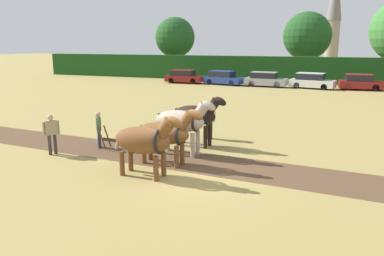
{
  "coord_description": "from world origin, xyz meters",
  "views": [
    {
      "loc": [
        4.79,
        -11.66,
        4.6
      ],
      "look_at": [
        -0.64,
        2.67,
        1.1
      ],
      "focal_mm": 35.0,
      "sensor_mm": 36.0,
      "label": 1
    }
  ],
  "objects_px": {
    "draft_horse_lead_right": "(165,133)",
    "plow": "(120,144)",
    "parked_car_far_left": "(184,77)",
    "tree_left": "(307,36)",
    "draft_horse_trail_left": "(182,121)",
    "draft_horse_trail_right": "(196,116)",
    "tree_far_left": "(175,37)",
    "parked_car_center": "(312,81)",
    "parked_car_center_left": "(265,80)",
    "parked_car_center_right": "(360,82)",
    "farmer_beside_team": "(209,119)",
    "parked_car_left": "(223,78)",
    "farmer_at_plow": "(99,127)",
    "church_spire": "(334,13)",
    "draft_horse_lead_left": "(145,140)",
    "farmer_onlooker_left": "(51,131)"
  },
  "relations": [
    {
      "from": "tree_far_left",
      "to": "farmer_at_plow",
      "type": "height_order",
      "value": "tree_far_left"
    },
    {
      "from": "tree_left",
      "to": "parked_car_left",
      "type": "relative_size",
      "value": 1.81
    },
    {
      "from": "draft_horse_trail_left",
      "to": "plow",
      "type": "distance_m",
      "value": 2.97
    },
    {
      "from": "farmer_at_plow",
      "to": "parked_car_left",
      "type": "xyz_separation_m",
      "value": [
        -1.99,
        26.86,
        -0.2
      ]
    },
    {
      "from": "farmer_at_plow",
      "to": "farmer_onlooker_left",
      "type": "distance_m",
      "value": 2.01
    },
    {
      "from": "church_spire",
      "to": "parked_car_center",
      "type": "xyz_separation_m",
      "value": [
        -1.06,
        -47.22,
        -9.93
      ]
    },
    {
      "from": "draft_horse_lead_left",
      "to": "parked_car_center_right",
      "type": "height_order",
      "value": "draft_horse_lead_left"
    },
    {
      "from": "tree_left",
      "to": "draft_horse_trail_right",
      "type": "relative_size",
      "value": 3.12
    },
    {
      "from": "plow",
      "to": "farmer_beside_team",
      "type": "bearing_deg",
      "value": 53.5
    },
    {
      "from": "parked_car_center_left",
      "to": "parked_car_center_right",
      "type": "relative_size",
      "value": 1.08
    },
    {
      "from": "tree_far_left",
      "to": "farmer_beside_team",
      "type": "relative_size",
      "value": 4.87
    },
    {
      "from": "parked_car_left",
      "to": "parked_car_center_right",
      "type": "relative_size",
      "value": 1.12
    },
    {
      "from": "draft_horse_lead_right",
      "to": "plow",
      "type": "bearing_deg",
      "value": 164.7
    },
    {
      "from": "farmer_onlooker_left",
      "to": "draft_horse_lead_left",
      "type": "bearing_deg",
      "value": 22.68
    },
    {
      "from": "tree_left",
      "to": "plow",
      "type": "bearing_deg",
      "value": -97.43
    },
    {
      "from": "plow",
      "to": "church_spire",
      "type": "bearing_deg",
      "value": 88.17
    },
    {
      "from": "draft_horse_trail_right",
      "to": "farmer_onlooker_left",
      "type": "relative_size",
      "value": 1.58
    },
    {
      "from": "farmer_at_plow",
      "to": "parked_car_center_right",
      "type": "height_order",
      "value": "farmer_at_plow"
    },
    {
      "from": "farmer_onlooker_left",
      "to": "parked_car_left",
      "type": "xyz_separation_m",
      "value": [
        -0.77,
        28.46,
        -0.26
      ]
    },
    {
      "from": "farmer_beside_team",
      "to": "parked_car_far_left",
      "type": "distance_m",
      "value": 25.91
    },
    {
      "from": "draft_horse_lead_right",
      "to": "farmer_at_plow",
      "type": "relative_size",
      "value": 1.8
    },
    {
      "from": "parked_car_center",
      "to": "draft_horse_trail_left",
      "type": "bearing_deg",
      "value": -86.75
    },
    {
      "from": "parked_car_far_left",
      "to": "tree_left",
      "type": "bearing_deg",
      "value": 38.05
    },
    {
      "from": "tree_left",
      "to": "draft_horse_trail_right",
      "type": "height_order",
      "value": "tree_left"
    },
    {
      "from": "tree_far_left",
      "to": "draft_horse_lead_right",
      "type": "xyz_separation_m",
      "value": [
        15.42,
        -36.88,
        -4.08
      ]
    },
    {
      "from": "tree_far_left",
      "to": "parked_car_center",
      "type": "relative_size",
      "value": 1.74
    },
    {
      "from": "parked_car_center_right",
      "to": "parked_car_center_left",
      "type": "bearing_deg",
      "value": 177.31
    },
    {
      "from": "tree_left",
      "to": "farmer_at_plow",
      "type": "bearing_deg",
      "value": -99.21
    },
    {
      "from": "farmer_beside_team",
      "to": "farmer_onlooker_left",
      "type": "relative_size",
      "value": 0.97
    },
    {
      "from": "draft_horse_lead_left",
      "to": "parked_car_far_left",
      "type": "height_order",
      "value": "draft_horse_lead_left"
    },
    {
      "from": "draft_horse_trail_left",
      "to": "parked_car_far_left",
      "type": "xyz_separation_m",
      "value": [
        -10.57,
        26.46,
        -0.68
      ]
    },
    {
      "from": "draft_horse_lead_left",
      "to": "farmer_onlooker_left",
      "type": "xyz_separation_m",
      "value": [
        -4.88,
        0.95,
        -0.31
      ]
    },
    {
      "from": "farmer_beside_team",
      "to": "parked_car_center_left",
      "type": "distance_m",
      "value": 23.32
    },
    {
      "from": "parked_car_center",
      "to": "parked_car_center_right",
      "type": "xyz_separation_m",
      "value": [
        4.57,
        0.45,
        -0.01
      ]
    },
    {
      "from": "draft_horse_trail_left",
      "to": "parked_car_center",
      "type": "distance_m",
      "value": 26.46
    },
    {
      "from": "tree_far_left",
      "to": "farmer_onlooker_left",
      "type": "distance_m",
      "value": 39.05
    },
    {
      "from": "parked_car_center_right",
      "to": "church_spire",
      "type": "bearing_deg",
      "value": 88.76
    },
    {
      "from": "church_spire",
      "to": "draft_horse_lead_left",
      "type": "distance_m",
      "value": 77.07
    },
    {
      "from": "draft_horse_trail_left",
      "to": "draft_horse_lead_left",
      "type": "bearing_deg",
      "value": -90.0
    },
    {
      "from": "tree_left",
      "to": "draft_horse_lead_left",
      "type": "height_order",
      "value": "tree_left"
    },
    {
      "from": "draft_horse_trail_right",
      "to": "parked_car_center_left",
      "type": "height_order",
      "value": "draft_horse_trail_right"
    },
    {
      "from": "draft_horse_lead_right",
      "to": "parked_car_center_right",
      "type": "distance_m",
      "value": 29.32
    },
    {
      "from": "draft_horse_trail_right",
      "to": "parked_car_center",
      "type": "relative_size",
      "value": 0.58
    },
    {
      "from": "parked_car_center_left",
      "to": "tree_left",
      "type": "bearing_deg",
      "value": 76.92
    },
    {
      "from": "parked_car_far_left",
      "to": "parked_car_center_left",
      "type": "xyz_separation_m",
      "value": [
        9.47,
        -0.27,
        0.01
      ]
    },
    {
      "from": "parked_car_center",
      "to": "parked_car_center_right",
      "type": "distance_m",
      "value": 4.59
    },
    {
      "from": "farmer_beside_team",
      "to": "parked_car_left",
      "type": "xyz_separation_m",
      "value": [
        -6.08,
        23.58,
        -0.23
      ]
    },
    {
      "from": "farmer_beside_team",
      "to": "parked_car_center_right",
      "type": "bearing_deg",
      "value": 124.36
    },
    {
      "from": "draft_horse_lead_right",
      "to": "draft_horse_trail_right",
      "type": "bearing_deg",
      "value": 90.32
    },
    {
      "from": "tree_left",
      "to": "church_spire",
      "type": "height_order",
      "value": "church_spire"
    }
  ]
}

